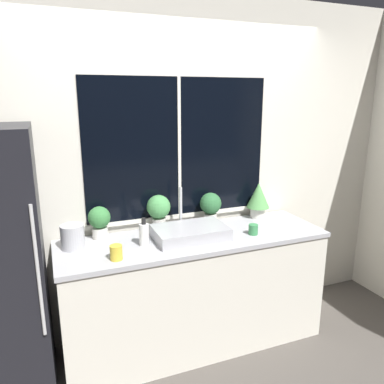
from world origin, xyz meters
name	(u,v)px	position (x,y,z in m)	size (l,w,h in m)	color
ground_plane	(210,365)	(0.00, 0.00, 0.00)	(14.00, 14.00, 0.00)	#4C4742
wall_back	(178,170)	(0.00, 0.67, 1.35)	(8.00, 0.09, 2.70)	silver
wall_right	(312,146)	(2.01, 1.50, 1.35)	(0.06, 7.00, 2.70)	silver
counter	(195,291)	(0.00, 0.30, 0.45)	(2.03, 0.63, 0.91)	silver
sink	(190,232)	(-0.04, 0.29, 0.95)	(0.53, 0.40, 0.35)	#ADADB2
potted_plant_far_left	(99,220)	(-0.67, 0.53, 1.05)	(0.16, 0.16, 0.24)	silver
potted_plant_center_left	(159,209)	(-0.21, 0.53, 1.08)	(0.18, 0.18, 0.29)	silver
potted_plant_center_right	(211,206)	(0.23, 0.53, 1.06)	(0.18, 0.18, 0.26)	silver
potted_plant_far_right	(258,198)	(0.68, 0.53, 1.08)	(0.20, 0.20, 0.31)	silver
soap_bottle	(144,234)	(-0.40, 0.27, 0.99)	(0.07, 0.07, 0.20)	white
mug_green	(253,229)	(0.43, 0.18, 0.95)	(0.07, 0.07, 0.08)	#38844C
mug_yellow	(116,252)	(-0.62, 0.11, 0.96)	(0.08, 0.08, 0.10)	gold
kettle	(73,236)	(-0.87, 0.41, 1.00)	(0.16, 0.16, 0.19)	#B2B2B7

